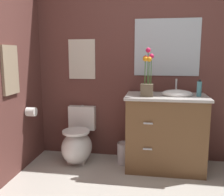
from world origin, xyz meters
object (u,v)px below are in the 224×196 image
object	(u,v)px
trash_bin	(124,153)
hanging_towel	(10,70)
soap_bottle	(199,89)
toilet_paper_roll	(31,112)
flower_vase	(147,82)
vanity_cabinet	(165,131)
wall_poster	(82,59)
wall_mirror	(166,48)
toilet	(78,143)

from	to	relation	value
trash_bin	hanging_towel	bearing A→B (deg)	-155.91
soap_bottle	toilet_paper_roll	bearing A→B (deg)	-175.64
flower_vase	trash_bin	distance (m)	0.97
vanity_cabinet	wall_poster	distance (m)	1.41
trash_bin	toilet_paper_roll	bearing A→B (deg)	-169.07
wall_mirror	toilet_paper_roll	world-z (taller)	wall_mirror
trash_bin	vanity_cabinet	bearing A→B (deg)	-5.26
wall_poster	wall_mirror	xyz separation A→B (m)	(1.09, 0.00, 0.15)
wall_poster	toilet	bearing A→B (deg)	-90.00
hanging_towel	toilet_paper_roll	bearing A→B (deg)	79.88
toilet_paper_roll	hanging_towel	bearing A→B (deg)	-100.12
flower_vase	wall_poster	xyz separation A→B (m)	(-0.87, 0.39, 0.24)
toilet	hanging_towel	distance (m)	1.22
toilet	vanity_cabinet	size ratio (longest dim) A/B	0.64
soap_bottle	wall_poster	size ratio (longest dim) A/B	0.37
soap_bottle	wall_poster	distance (m)	1.52
vanity_cabinet	wall_mirror	world-z (taller)	wall_mirror
vanity_cabinet	wall_mirror	distance (m)	1.03
wall_mirror	toilet_paper_roll	size ratio (longest dim) A/B	7.27
soap_bottle	trash_bin	world-z (taller)	soap_bottle
vanity_cabinet	soap_bottle	xyz separation A→B (m)	(0.36, -0.02, 0.52)
toilet	flower_vase	bearing A→B (deg)	-7.80
toilet	flower_vase	distance (m)	1.20
wall_poster	wall_mirror	distance (m)	1.10
vanity_cabinet	soap_bottle	bearing A→B (deg)	-3.22
wall_poster	toilet_paper_roll	xyz separation A→B (m)	(-0.52, -0.46, -0.62)
soap_bottle	wall_mirror	world-z (taller)	wall_mirror
toilet	soap_bottle	xyz separation A→B (m)	(1.45, -0.05, 0.74)
soap_bottle	wall_mirror	bearing A→B (deg)	138.77
hanging_towel	toilet_paper_roll	xyz separation A→B (m)	(0.06, 0.31, -0.52)
flower_vase	soap_bottle	size ratio (longest dim) A/B	2.83
flower_vase	toilet_paper_roll	world-z (taller)	flower_vase
vanity_cabinet	flower_vase	distance (m)	0.65
soap_bottle	trash_bin	distance (m)	1.20
vanity_cabinet	wall_poster	xyz separation A→B (m)	(-1.09, 0.29, 0.84)
soap_bottle	hanging_towel	bearing A→B (deg)	-167.23
soap_bottle	hanging_towel	world-z (taller)	hanging_towel
flower_vase	wall_mirror	bearing A→B (deg)	59.80
vanity_cabinet	trash_bin	xyz separation A→B (m)	(-0.49, 0.05, -0.32)
hanging_towel	flower_vase	bearing A→B (deg)	15.03
wall_poster	flower_vase	bearing A→B (deg)	-24.02
toilet	flower_vase	size ratio (longest dim) A/B	1.27
flower_vase	wall_mirror	world-z (taller)	wall_mirror
soap_bottle	hanging_towel	size ratio (longest dim) A/B	0.37
vanity_cabinet	wall_mirror	size ratio (longest dim) A/B	1.34
toilet	trash_bin	xyz separation A→B (m)	(0.60, 0.02, -0.11)
wall_poster	wall_mirror	size ratio (longest dim) A/B	0.65
wall_mirror	hanging_towel	bearing A→B (deg)	-155.08
trash_bin	hanging_towel	size ratio (longest dim) A/B	0.52
soap_bottle	vanity_cabinet	bearing A→B (deg)	176.78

